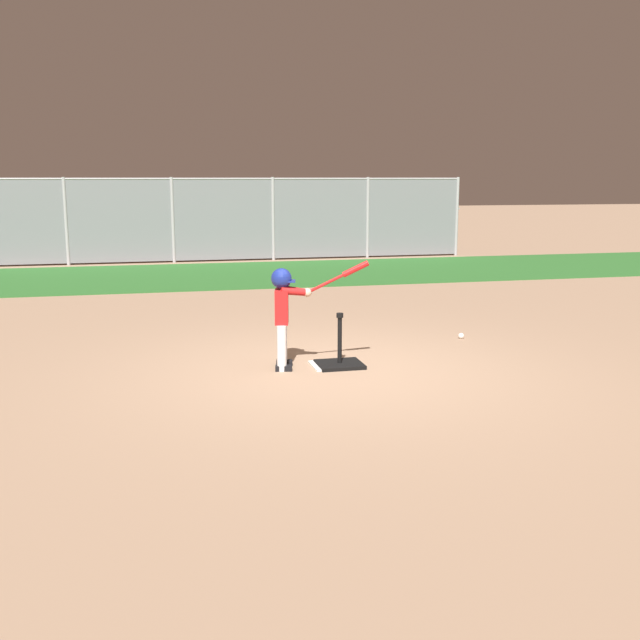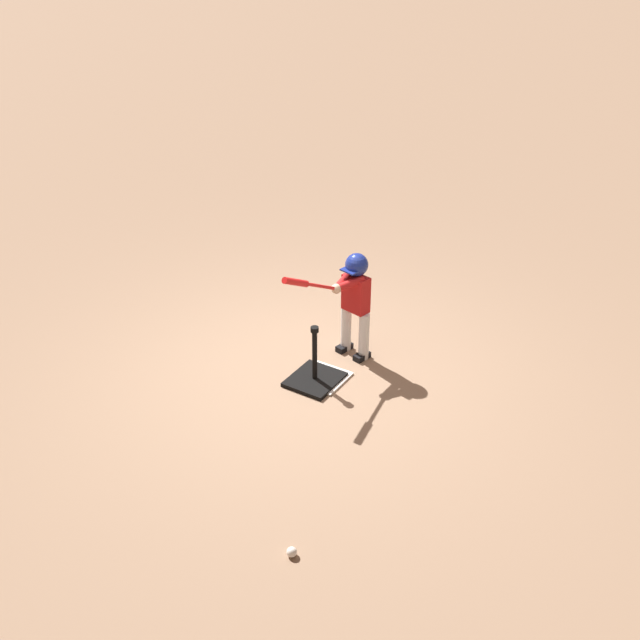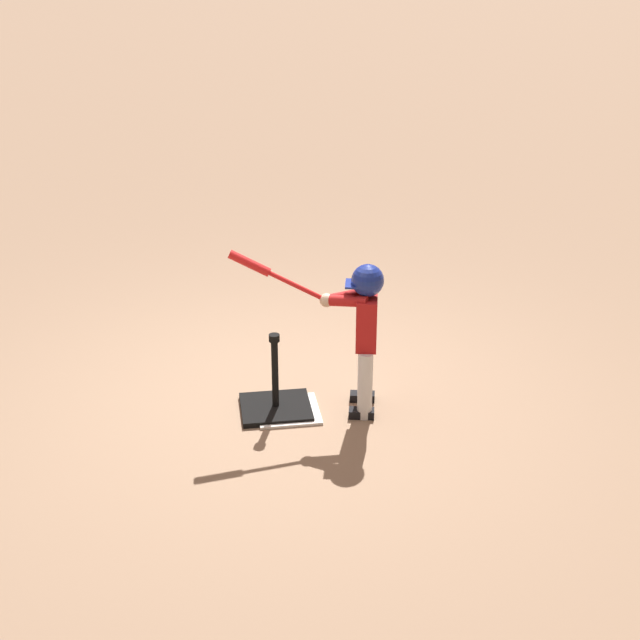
# 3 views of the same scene
# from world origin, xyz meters

# --- Properties ---
(ground_plane) EXTENTS (90.00, 90.00, 0.00)m
(ground_plane) POSITION_xyz_m (0.00, 0.00, 0.00)
(ground_plane) COLOR #93755B
(home_plate) EXTENTS (0.44, 0.44, 0.02)m
(home_plate) POSITION_xyz_m (0.00, 0.25, 0.01)
(home_plate) COLOR white
(home_plate) RESTS_ON ground_plane
(batting_tee) EXTENTS (0.50, 0.45, 0.60)m
(batting_tee) POSITION_xyz_m (0.08, 0.22, 0.07)
(batting_tee) COLOR black
(batting_tee) RESTS_ON ground_plane
(batter_child) EXTENTS (1.05, 0.41, 1.19)m
(batter_child) POSITION_xyz_m (-0.51, 0.27, 0.70)
(batter_child) COLOR silver
(batter_child) RESTS_ON ground_plane
(baseball) EXTENTS (0.07, 0.07, 0.07)m
(baseball) POSITION_xyz_m (2.00, 1.25, 0.04)
(baseball) COLOR white
(baseball) RESTS_ON ground_plane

